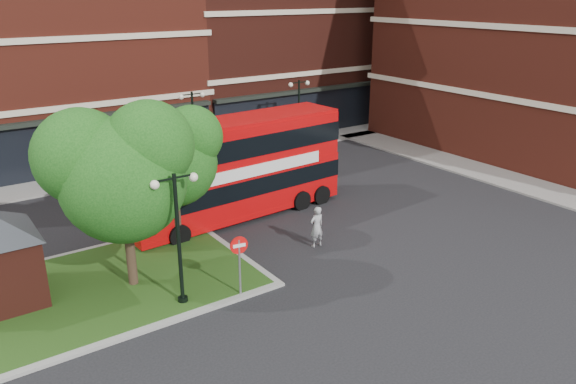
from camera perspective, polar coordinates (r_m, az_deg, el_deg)
ground at (r=23.42m, az=2.01°, el=-7.56°), size 120.00×120.00×0.00m
pavement_far at (r=36.98m, az=-13.46°, el=2.44°), size 44.00×3.00×0.12m
pavement_side at (r=36.10m, az=21.49°, el=1.16°), size 3.00×28.00×0.12m
terrace_far_right at (r=48.58m, az=-1.70°, el=16.57°), size 18.00×12.00×16.00m
terrace_side at (r=42.06m, az=26.48°, el=13.39°), size 12.00×24.00×15.00m
traffic_island at (r=22.79m, az=-19.40°, el=-9.43°), size 12.60×7.60×0.15m
tree_island_west at (r=20.95m, az=-16.86°, el=2.37°), size 5.40×4.71×7.21m
tree_island_east at (r=24.33m, az=-11.91°, el=3.83°), size 4.46×3.90×6.29m
lamp_island at (r=19.87m, az=-11.10°, el=-4.14°), size 1.72×0.36×5.00m
lamp_far_left at (r=35.23m, az=-9.56°, el=6.53°), size 1.72×0.36×5.00m
lamp_far_right at (r=39.22m, az=1.11°, el=8.15°), size 1.72×0.36×5.00m
bus at (r=27.57m, az=-5.42°, el=3.06°), size 11.54×3.29×4.35m
woman at (r=24.82m, az=2.93°, el=-3.54°), size 0.69×0.45×1.88m
car_silver at (r=35.05m, az=-20.10°, el=1.84°), size 4.08×2.04×1.33m
car_white at (r=37.49m, az=-9.00°, el=4.01°), size 4.36×1.79×1.41m
no_entry_sign at (r=20.55m, az=-4.98°, el=-6.32°), size 0.67×0.16×2.44m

